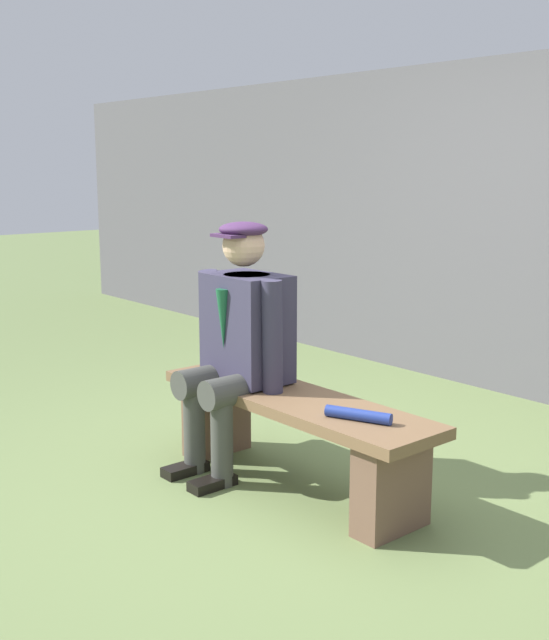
{
  "coord_description": "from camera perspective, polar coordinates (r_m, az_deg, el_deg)",
  "views": [
    {
      "loc": [
        -2.74,
        2.45,
        1.55
      ],
      "look_at": [
        0.14,
        0.0,
        0.81
      ],
      "focal_mm": 44.67,
      "sensor_mm": 36.0,
      "label": 1
    }
  ],
  "objects": [
    {
      "name": "bench",
      "position": [
        3.88,
        1.37,
        -7.62
      ],
      "size": [
        1.59,
        0.42,
        0.46
      ],
      "color": "brown",
      "rests_on": "ground"
    },
    {
      "name": "seated_man",
      "position": [
        4.01,
        -2.57,
        -1.24
      ],
      "size": [
        0.59,
        0.58,
        1.28
      ],
      "color": "#353249",
      "rests_on": "ground"
    },
    {
      "name": "ground_plane",
      "position": [
        3.99,
        1.35,
        -11.81
      ],
      "size": [
        30.0,
        30.0,
        0.0
      ],
      "primitive_type": "plane",
      "color": "olive"
    },
    {
      "name": "rolled_magazine",
      "position": [
        3.48,
        6.02,
        -6.78
      ],
      "size": [
        0.3,
        0.16,
        0.05
      ],
      "primitive_type": "cylinder",
      "rotation": [
        0.0,
        1.57,
        0.4
      ],
      "color": "navy",
      "rests_on": "bench"
    }
  ]
}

